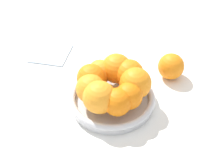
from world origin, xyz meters
TOP-DOWN VIEW (x-y plane):
  - ground_plane at (0.00, 0.00)m, footprint 4.00×4.00m
  - fruit_bowl at (0.00, 0.00)m, footprint 0.23×0.23m
  - orange_pile at (-0.00, -0.00)m, footprint 0.19×0.20m
  - stray_orange at (-0.09, -0.18)m, footprint 0.08×0.08m
  - napkin_folded at (0.28, -0.09)m, footprint 0.15×0.15m

SIDE VIEW (x-z plane):
  - ground_plane at x=0.00m, z-range 0.00..0.00m
  - napkin_folded at x=0.28m, z-range 0.00..0.01m
  - fruit_bowl at x=0.00m, z-range 0.00..0.03m
  - stray_orange at x=-0.09m, z-range 0.00..0.08m
  - orange_pile at x=0.00m, z-range 0.03..0.11m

